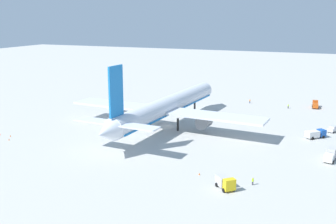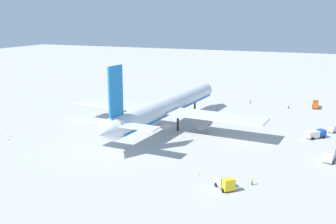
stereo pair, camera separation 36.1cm
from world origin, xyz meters
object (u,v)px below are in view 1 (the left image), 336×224
object	(u,v)px
service_truck_2	(331,154)
ground_worker_1	(288,106)
service_truck_0	(315,134)
service_van	(333,129)
airliner	(166,107)
ground_worker_0	(250,101)
service_truck_1	(225,182)
traffic_cone_3	(10,136)
ground_worker_2	(253,181)
traffic_cone_2	(0,134)
traffic_cone_1	(9,139)
service_truck_3	(315,105)
traffic_cone_0	(199,174)

from	to	relation	value
service_truck_2	ground_worker_1	bearing A→B (deg)	16.43
service_truck_0	service_van	xyz separation A→B (m)	(9.31, -4.85, -0.35)
airliner	ground_worker_1	size ratio (longest dim) A/B	42.40
service_truck_0	ground_worker_1	world-z (taller)	service_truck_0
service_truck_0	ground_worker_0	xyz separation A→B (m)	(41.68, 27.99, -0.48)
airliner	service_van	bearing A→B (deg)	-72.97
service_truck_0	ground_worker_0	bearing A→B (deg)	33.89
service_truck_0	service_truck_1	bearing A→B (deg)	160.91
service_truck_1	service_van	world-z (taller)	service_truck_1
service_truck_1	service_truck_2	world-z (taller)	service_truck_2
service_truck_2	traffic_cone_3	distance (m)	91.85
ground_worker_1	ground_worker_2	distance (m)	79.56
ground_worker_0	ground_worker_2	xyz separation A→B (m)	(-83.25, -17.21, -0.02)
service_truck_2	traffic_cone_2	size ratio (longest dim) A/B	12.85
traffic_cone_3	service_truck_1	bearing A→B (deg)	-99.52
traffic_cone_1	service_truck_3	bearing A→B (deg)	-45.42
service_truck_1	traffic_cone_0	bearing A→B (deg)	55.60
service_truck_3	ground_worker_0	size ratio (longest dim) A/B	3.55
ground_worker_2	traffic_cone_1	size ratio (longest dim) A/B	3.15
service_van	service_truck_1	bearing A→B (deg)	159.41
service_truck_0	ground_worker_2	world-z (taller)	service_truck_0
airliner	service_truck_2	bearing A→B (deg)	-103.52
service_truck_3	service_van	distance (m)	34.66
ground_worker_0	ground_worker_1	world-z (taller)	ground_worker_0
service_truck_2	service_truck_3	bearing A→B (deg)	6.27
service_truck_3	traffic_cone_1	bearing A→B (deg)	134.58
airliner	service_truck_2	world-z (taller)	airliner
service_van	ground_worker_0	distance (m)	46.11
ground_worker_2	airliner	bearing A→B (deg)	44.84
ground_worker_2	traffic_cone_2	distance (m)	79.54
service_truck_2	service_truck_1	bearing A→B (deg)	143.19
service_truck_2	ground_worker_0	world-z (taller)	service_truck_2
service_truck_1	ground_worker_0	distance (m)	88.24
service_truck_3	ground_worker_0	world-z (taller)	service_truck_3
ground_worker_1	ground_worker_2	xyz separation A→B (m)	(-79.56, -1.22, -0.02)
service_truck_2	service_van	size ratio (longest dim) A/B	1.51
service_truck_3	traffic_cone_0	bearing A→B (deg)	165.85
airliner	traffic_cone_2	bearing A→B (deg)	122.22
service_truck_0	service_van	bearing A→B (deg)	-27.51
service_truck_3	traffic_cone_2	xyz separation A→B (m)	(-77.26, 87.82, -1.06)
service_truck_0	ground_worker_2	distance (m)	42.95
service_truck_3	service_van	world-z (taller)	service_truck_3
service_truck_3	ground_worker_2	xyz separation A→B (m)	(-84.82, 8.64, -0.45)
service_van	traffic_cone_2	distance (m)	104.24
service_truck_2	airliner	bearing A→B (deg)	76.48
airliner	ground_worker_2	distance (m)	50.19
traffic_cone_0	ground_worker_0	bearing A→B (deg)	3.27
airliner	service_truck_2	size ratio (longest dim) A/B	10.62
airliner	traffic_cone_0	world-z (taller)	airliner
service_van	traffic_cone_3	size ratio (longest dim) A/B	8.53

